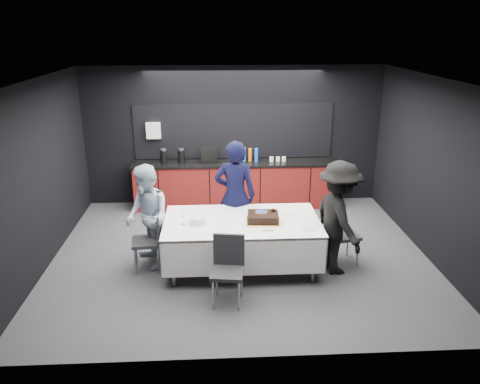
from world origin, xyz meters
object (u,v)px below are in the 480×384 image
plate_stack (198,220)px  person_center (235,196)px  party_table (242,229)px  cake_assembly (263,217)px  person_right (338,218)px  chair_near (228,264)px  chair_left (151,236)px  person_left (147,217)px  champagne_flute (183,215)px  chair_right (340,231)px

plate_stack → person_center: 0.97m
party_table → cake_assembly: (0.31, -0.04, 0.20)m
party_table → person_right: bearing=-7.3°
party_table → person_right: (1.41, -0.18, 0.22)m
chair_near → chair_left: bearing=140.4°
cake_assembly → chair_left: cake_assembly is taller
chair_near → person_right: (1.64, 0.72, 0.32)m
person_left → plate_stack: bearing=50.5°
plate_stack → party_table: bearing=5.6°
chair_left → person_left: bearing=117.7°
champagne_flute → chair_near: bearing=-50.9°
party_table → person_left: bearing=174.3°
party_table → person_left: 1.44m
chair_right → person_right: (-0.11, -0.26, 0.32)m
plate_stack → champagne_flute: size_ratio=1.09×
party_table → chair_right: size_ratio=2.51×
plate_stack → person_left: person_left is taller
chair_left → chair_near: (1.13, -0.94, 0.00)m
chair_near → chair_right: bearing=29.1°
person_center → person_right: 1.72m
party_table → chair_near: 0.94m
chair_right → champagne_flute: bearing=-175.3°
cake_assembly → champagne_flute: (-1.18, -0.08, 0.10)m
plate_stack → chair_right: size_ratio=0.26×
cake_assembly → plate_stack: (-0.97, -0.02, -0.01)m
person_center → person_right: (1.48, -0.88, -0.06)m
champagne_flute → person_left: bearing=154.6°
cake_assembly → person_right: size_ratio=0.30×
plate_stack → person_right: size_ratio=0.14×
person_left → person_center: bearing=88.1°
champagne_flute → plate_stack: bearing=15.1°
plate_stack → person_center: (0.58, 0.77, 0.09)m
cake_assembly → chair_left: 1.71m
plate_stack → chair_near: (0.42, -0.83, -0.30)m
party_table → chair_right: chair_right is taller
party_table → person_center: bearing=95.7°
chair_near → person_left: person_left is taller
chair_right → person_center: size_ratio=0.50×
person_left → chair_right: bearing=64.2°
champagne_flute → chair_right: 2.43m
chair_near → person_center: person_center is taller
party_table → chair_near: size_ratio=2.51×
person_center → plate_stack: bearing=58.4°
cake_assembly → chair_near: cake_assembly is taller
plate_stack → chair_left: chair_left is taller
party_table → chair_right: 1.52m
champagne_flute → person_left: (-0.55, 0.26, -0.14)m
cake_assembly → chair_right: cake_assembly is taller
chair_left → chair_right: size_ratio=1.00×
cake_assembly → person_left: (-1.74, 0.19, -0.04)m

